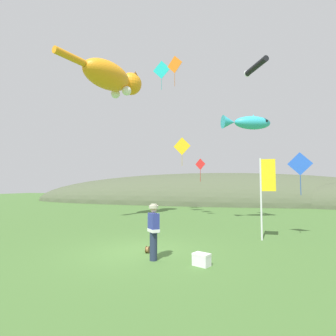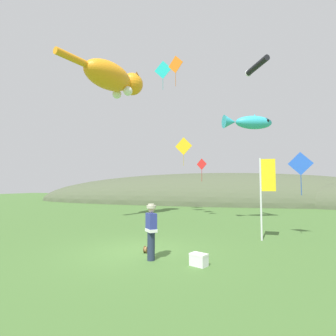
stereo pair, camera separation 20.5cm
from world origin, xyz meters
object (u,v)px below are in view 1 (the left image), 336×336
at_px(picnic_cooler, 202,259).
at_px(kite_diamond_blue, 300,164).
at_px(kite_diamond_teal, 162,70).
at_px(kite_tube_streamer, 256,67).
at_px(festival_attendant, 154,230).
at_px(kite_giant_cat, 113,78).
at_px(kite_fish_windsock, 247,123).
at_px(kite_diamond_gold, 182,146).
at_px(kite_diamond_orange, 175,65).
at_px(kite_diamond_red, 200,165).
at_px(kite_spool, 148,250).
at_px(festival_banner_pole, 265,186).

bearing_deg(picnic_cooler, kite_diamond_blue, 53.08).
bearing_deg(kite_diamond_teal, kite_tube_streamer, -25.72).
bearing_deg(festival_attendant, kite_giant_cat, 124.21).
relative_size(picnic_cooler, kite_diamond_blue, 0.30).
distance_m(picnic_cooler, kite_diamond_teal, 17.43).
relative_size(kite_fish_windsock, kite_diamond_gold, 1.38).
relative_size(festival_attendant, kite_diamond_gold, 0.73).
xyz_separation_m(kite_fish_windsock, kite_diamond_orange, (-4.66, -0.97, 4.01)).
bearing_deg(kite_fish_windsock, kite_diamond_red, 147.25).
height_order(kite_spool, kite_diamond_teal, kite_diamond_teal).
bearing_deg(kite_tube_streamer, kite_diamond_blue, -66.72).
bearing_deg(kite_diamond_gold, festival_banner_pole, -59.52).
height_order(kite_diamond_gold, kite_diamond_orange, kite_diamond_orange).
height_order(picnic_cooler, kite_diamond_gold, kite_diamond_gold).
bearing_deg(kite_giant_cat, festival_banner_pole, -25.11).
distance_m(kite_spool, kite_tube_streamer, 13.08).
bearing_deg(kite_diamond_gold, kite_spool, -83.97).
bearing_deg(kite_giant_cat, kite_diamond_teal, 51.41).
distance_m(picnic_cooler, kite_diamond_blue, 7.17).
xyz_separation_m(kite_spool, kite_diamond_orange, (-0.84, 7.88, 10.39)).
xyz_separation_m(kite_tube_streamer, kite_diamond_blue, (1.54, -3.57, -6.38)).
xyz_separation_m(kite_giant_cat, kite_diamond_gold, (4.02, 5.02, -4.35)).
relative_size(festival_banner_pole, kite_diamond_orange, 1.68).
height_order(festival_banner_pole, kite_diamond_teal, kite_diamond_teal).
relative_size(kite_tube_streamer, kite_diamond_blue, 1.08).
bearing_deg(kite_diamond_gold, kite_diamond_blue, -50.01).
bearing_deg(kite_giant_cat, kite_diamond_blue, -17.79).
bearing_deg(kite_diamond_gold, kite_tube_streamer, -41.57).
relative_size(kite_tube_streamer, kite_diamond_gold, 0.87).
height_order(festival_attendant, kite_tube_streamer, kite_tube_streamer).
bearing_deg(kite_fish_windsock, kite_giant_cat, -173.48).
bearing_deg(kite_diamond_orange, kite_diamond_blue, -28.79).
xyz_separation_m(kite_fish_windsock, kite_diamond_teal, (-6.52, 2.30, 5.30)).
xyz_separation_m(festival_attendant, kite_diamond_red, (-0.04, 11.83, 3.00)).
bearing_deg(kite_spool, kite_fish_windsock, 66.63).
distance_m(festival_attendant, kite_diamond_orange, 12.97).
distance_m(kite_tube_streamer, kite_diamond_orange, 5.24).
bearing_deg(festival_attendant, picnic_cooler, -6.37).
relative_size(kite_fish_windsock, kite_diamond_red, 1.90).
bearing_deg(picnic_cooler, kite_tube_streamer, 75.03).
height_order(festival_banner_pole, kite_diamond_red, kite_diamond_red).
relative_size(festival_attendant, kite_diamond_blue, 0.90).
bearing_deg(kite_tube_streamer, festival_attendant, -114.40).
height_order(picnic_cooler, festival_banner_pole, festival_banner_pole).
bearing_deg(kite_fish_windsock, kite_tube_streamer, -64.44).
xyz_separation_m(kite_diamond_red, kite_diamond_orange, (-1.26, -3.16, 6.55)).
xyz_separation_m(kite_fish_windsock, kite_diamond_red, (-3.40, 2.18, -2.54)).
relative_size(kite_spool, kite_fish_windsock, 0.07).
distance_m(kite_fish_windsock, kite_tube_streamer, 3.44).
height_order(festival_banner_pole, kite_tube_streamer, kite_tube_streamer).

